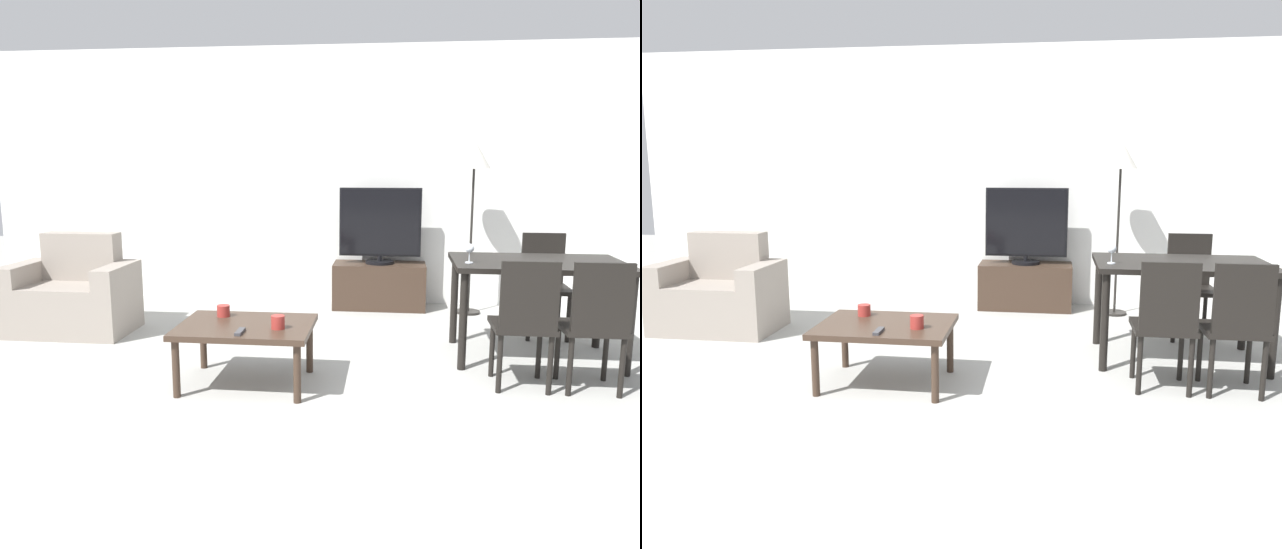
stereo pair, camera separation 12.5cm
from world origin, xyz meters
TOP-DOWN VIEW (x-y plane):
  - ground_plane at (0.00, 0.00)m, footprint 18.00×18.00m
  - wall_back at (0.00, 3.90)m, footprint 7.84×0.06m
  - armchair at (-2.30, 2.37)m, footprint 1.05×0.67m
  - tv_stand at (0.41, 3.61)m, footprint 0.95×0.44m
  - tv at (0.41, 3.60)m, footprint 0.84×0.29m
  - coffee_table at (-0.44, 1.22)m, footprint 0.91×0.70m
  - dining_table at (1.65, 2.05)m, footprint 1.29×0.82m
  - dining_chair_near at (1.43, 1.33)m, footprint 0.40×0.40m
  - dining_chair_far at (1.88, 2.77)m, footprint 0.40×0.40m
  - dining_chair_near_right at (1.88, 1.33)m, footprint 0.40×0.40m
  - floor_lamp at (1.32, 3.47)m, footprint 0.32×0.32m
  - remote_primary at (-0.42, 0.99)m, footprint 0.04×0.15m
  - cup_white_near at (-0.64, 1.41)m, footprint 0.09×0.09m
  - cup_colored_far at (-0.20, 1.13)m, footprint 0.09×0.09m
  - wine_glass_left at (1.12, 1.88)m, footprint 0.07×0.07m

SIDE VIEW (x-z plane):
  - ground_plane at x=0.00m, z-range 0.00..0.00m
  - tv_stand at x=0.41m, z-range 0.00..0.47m
  - armchair at x=-2.30m, z-range -0.12..0.75m
  - coffee_table at x=-0.44m, z-range 0.17..0.59m
  - remote_primary at x=-0.42m, z-range 0.43..0.45m
  - cup_white_near at x=-0.64m, z-range 0.43..0.51m
  - cup_colored_far at x=-0.20m, z-range 0.43..0.52m
  - dining_chair_near at x=1.43m, z-range 0.05..0.94m
  - dining_chair_far at x=1.88m, z-range 0.05..0.94m
  - dining_chair_near_right at x=1.88m, z-range 0.05..0.94m
  - dining_table at x=1.65m, z-range 0.29..1.06m
  - tv at x=0.41m, z-range 0.47..1.25m
  - wine_glass_left at x=1.12m, z-range 0.80..0.95m
  - wall_back at x=0.00m, z-range 0.00..2.70m
  - floor_lamp at x=1.32m, z-range 0.63..2.34m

